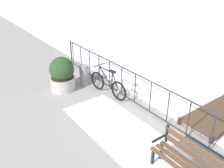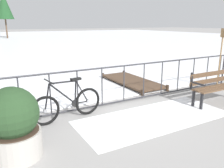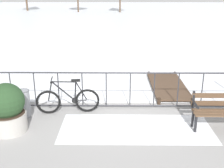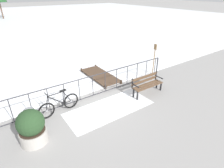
# 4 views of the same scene
# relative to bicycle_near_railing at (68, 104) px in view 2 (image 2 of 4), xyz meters

# --- Properties ---
(ground_plane) EXTENTS (160.00, 160.00, 0.00)m
(ground_plane) POSITION_rel_bicycle_near_railing_xyz_m (1.36, 0.30, -0.37)
(ground_plane) COLOR gray
(frozen_pond) EXTENTS (80.00, 56.00, 0.03)m
(frozen_pond) POSITION_rel_bicycle_near_railing_xyz_m (1.36, 28.70, -0.35)
(frozen_pond) COLOR white
(frozen_pond) RESTS_ON ground
(snow_patch) EXTENTS (3.68, 1.53, 0.01)m
(snow_patch) POSITION_rel_bicycle_near_railing_xyz_m (1.78, -0.90, -0.36)
(snow_patch) COLOR white
(snow_patch) RESTS_ON ground
(railing_fence) EXTENTS (9.06, 0.06, 1.07)m
(railing_fence) POSITION_rel_bicycle_near_railing_xyz_m (1.36, 0.30, 0.19)
(railing_fence) COLOR #2D2D33
(railing_fence) RESTS_ON ground
(bicycle_near_railing) EXTENTS (1.71, 0.52, 0.97)m
(bicycle_near_railing) POSITION_rel_bicycle_near_railing_xyz_m (0.00, 0.00, 0.00)
(bicycle_near_railing) COLOR black
(bicycle_near_railing) RESTS_ON ground
(park_bench) EXTENTS (1.60, 0.49, 0.89)m
(park_bench) POSITION_rel_bicycle_near_railing_xyz_m (3.94, -0.83, 0.14)
(park_bench) COLOR brown
(park_bench) RESTS_ON ground
(planter_with_shrub) EXTENTS (0.85, 0.85, 1.19)m
(planter_with_shrub) POSITION_rel_bicycle_near_railing_xyz_m (-1.26, -1.04, 0.21)
(planter_with_shrub) COLOR #ADA8A0
(planter_with_shrub) RESTS_ON ground
(trash_bin) EXTENTS (0.35, 0.35, 0.73)m
(trash_bin) POSITION_rel_bicycle_near_railing_xyz_m (-1.13, -0.24, 0.00)
(trash_bin) COLOR gray
(trash_bin) RESTS_ON ground
(oar_upright) EXTENTS (0.04, 0.16, 1.98)m
(oar_upright) POSITION_rel_bicycle_near_railing_xyz_m (5.21, 0.00, 0.77)
(oar_upright) COLOR #937047
(oar_upright) RESTS_ON ground
(wooden_dock) EXTENTS (1.10, 2.74, 0.20)m
(wooden_dock) POSITION_rel_bicycle_near_railing_xyz_m (3.06, 1.92, -0.25)
(wooden_dock) COLOR #4C3828
(wooden_dock) RESTS_ON ground
(tree_far_west) EXTENTS (2.36, 2.36, 6.22)m
(tree_far_west) POSITION_rel_bicycle_near_railing_xyz_m (1.93, 31.55, 4.04)
(tree_far_west) COLOR brown
(tree_far_west) RESTS_ON ground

